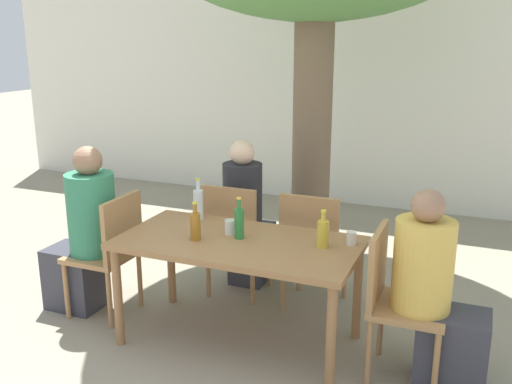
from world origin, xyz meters
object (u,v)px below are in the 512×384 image
(green_bottle_0, at_px, (239,223))
(oil_cruet_3, at_px, (323,233))
(dining_table_front, at_px, (239,252))
(patio_chair_2, at_px, (235,233))
(patio_chair_1, at_px, (395,295))
(patio_chair_3, at_px, (312,244))
(patio_chair_0, at_px, (111,248))
(person_seated_0, at_px, (84,238))
(drinking_glass_0, at_px, (351,238))
(water_bottle_2, at_px, (198,203))
(drinking_glass_1, at_px, (230,227))
(person_seated_1, at_px, (436,301))
(amber_bottle_1, at_px, (195,225))
(person_seated_2, at_px, (247,222))

(green_bottle_0, relative_size, oil_cruet_3, 1.14)
(dining_table_front, distance_m, patio_chair_2, 0.72)
(patio_chair_1, bearing_deg, patio_chair_3, 47.91)
(patio_chair_0, xyz_separation_m, person_seated_0, (-0.23, -0.00, 0.04))
(patio_chair_0, bearing_deg, person_seated_0, -90.00)
(green_bottle_0, height_order, drinking_glass_0, green_bottle_0)
(green_bottle_0, distance_m, oil_cruet_3, 0.56)
(oil_cruet_3, bearing_deg, dining_table_front, -171.01)
(water_bottle_2, bearing_deg, drinking_glass_0, -5.33)
(person_seated_0, bearing_deg, drinking_glass_1, 94.65)
(dining_table_front, height_order, patio_chair_1, patio_chair_1)
(dining_table_front, height_order, person_seated_0, person_seated_0)
(patio_chair_1, height_order, drinking_glass_0, patio_chair_1)
(patio_chair_1, relative_size, person_seated_1, 0.77)
(patio_chair_0, height_order, water_bottle_2, water_bottle_2)
(oil_cruet_3, bearing_deg, person_seated_1, -6.83)
(patio_chair_0, bearing_deg, patio_chair_2, 132.09)
(patio_chair_1, relative_size, amber_bottle_1, 3.58)
(person_seated_2, distance_m, green_bottle_0, 0.94)
(dining_table_front, distance_m, person_seated_1, 1.26)
(dining_table_front, xyz_separation_m, person_seated_0, (-1.25, -0.00, -0.08))
(dining_table_front, relative_size, oil_cruet_3, 6.41)
(dining_table_front, height_order, person_seated_2, person_seated_2)
(patio_chair_1, distance_m, person_seated_2, 1.60)
(oil_cruet_3, bearing_deg, patio_chair_0, -176.86)
(patio_chair_1, xyz_separation_m, person_seated_0, (-2.27, -0.00, 0.04))
(dining_table_front, height_order, person_seated_1, person_seated_1)
(drinking_glass_0, bearing_deg, person_seated_0, -174.17)
(amber_bottle_1, height_order, oil_cruet_3, amber_bottle_1)
(patio_chair_2, bearing_deg, person_seated_1, 157.95)
(person_seated_1, bearing_deg, amber_bottle_1, 93.74)
(patio_chair_1, xyz_separation_m, amber_bottle_1, (-1.28, -0.10, 0.30))
(person_seated_0, bearing_deg, amber_bottle_1, 84.27)
(drinking_glass_0, relative_size, drinking_glass_1, 0.91)
(person_seated_1, xyz_separation_m, drinking_glass_0, (-0.56, 0.20, 0.24))
(person_seated_1, relative_size, oil_cruet_3, 4.87)
(patio_chair_1, xyz_separation_m, person_seated_2, (-1.33, 0.87, 0.02))
(patio_chair_3, bearing_deg, green_bottle_0, 61.46)
(green_bottle_0, bearing_deg, patio_chair_0, -177.89)
(amber_bottle_1, distance_m, water_bottle_2, 0.45)
(person_seated_0, xyz_separation_m, water_bottle_2, (0.80, 0.31, 0.28))
(drinking_glass_1, bearing_deg, amber_bottle_1, -129.53)
(person_seated_1, distance_m, amber_bottle_1, 1.55)
(person_seated_1, bearing_deg, drinking_glass_0, 70.41)
(person_seated_0, bearing_deg, water_bottle_2, 111.01)
(patio_chair_2, distance_m, person_seated_1, 1.70)
(patio_chair_2, distance_m, amber_bottle_1, 0.80)
(patio_chair_2, xyz_separation_m, oil_cruet_3, (0.86, -0.55, 0.30))
(green_bottle_0, bearing_deg, oil_cruet_3, 5.03)
(drinking_glass_1, bearing_deg, person_seated_2, 105.21)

